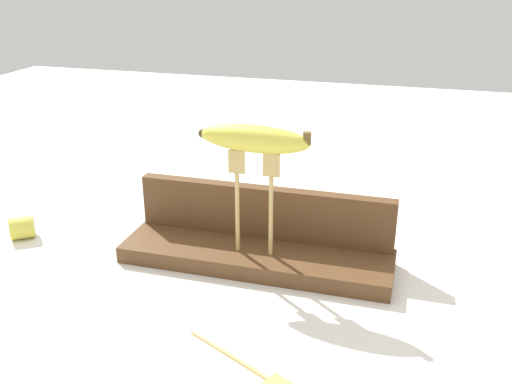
{
  "coord_description": "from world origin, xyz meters",
  "views": [
    {
      "loc": [
        0.23,
        -0.8,
        0.47
      ],
      "look_at": [
        0.0,
        0.0,
        0.13
      ],
      "focal_mm": 40.25,
      "sensor_mm": 36.0,
      "label": 1
    }
  ],
  "objects_px": {
    "banana_raised_center": "(254,139)",
    "fork_stand_center": "(254,193)",
    "banana_chunk_far": "(23,227)",
    "fork_fallen_near": "(253,368)"
  },
  "relations": [
    {
      "from": "fork_stand_center",
      "to": "fork_fallen_near",
      "type": "relative_size",
      "value": 1.05
    },
    {
      "from": "banana_raised_center",
      "to": "fork_stand_center",
      "type": "bearing_deg",
      "value": -3.71
    },
    {
      "from": "fork_stand_center",
      "to": "banana_raised_center",
      "type": "xyz_separation_m",
      "value": [
        -0.0,
        0.0,
        0.09
      ]
    },
    {
      "from": "banana_chunk_far",
      "to": "fork_stand_center",
      "type": "bearing_deg",
      "value": 1.69
    },
    {
      "from": "banana_raised_center",
      "to": "banana_chunk_far",
      "type": "relative_size",
      "value": 3.18
    },
    {
      "from": "banana_raised_center",
      "to": "banana_chunk_far",
      "type": "height_order",
      "value": "banana_raised_center"
    },
    {
      "from": "fork_stand_center",
      "to": "fork_fallen_near",
      "type": "xyz_separation_m",
      "value": [
        0.07,
        -0.24,
        -0.13
      ]
    },
    {
      "from": "banana_raised_center",
      "to": "fork_fallen_near",
      "type": "relative_size",
      "value": 1.1
    },
    {
      "from": "fork_stand_center",
      "to": "banana_chunk_far",
      "type": "xyz_separation_m",
      "value": [
        -0.43,
        -0.01,
        -0.11
      ]
    },
    {
      "from": "fork_stand_center",
      "to": "banana_chunk_far",
      "type": "relative_size",
      "value": 3.01
    }
  ]
}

